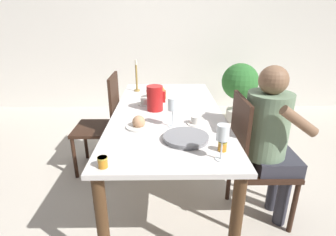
# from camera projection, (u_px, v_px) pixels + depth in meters

# --- Properties ---
(ground_plane) EXTENTS (20.00, 20.00, 0.00)m
(ground_plane) POSITION_uv_depth(u_px,v_px,m) (168.00, 187.00, 2.41)
(ground_plane) COLOR beige
(wall_back) EXTENTS (10.00, 0.06, 2.60)m
(wall_back) POSITION_uv_depth(u_px,v_px,m) (166.00, 27.00, 4.06)
(wall_back) COLOR silver
(wall_back) RESTS_ON ground_plane
(dining_table) EXTENTS (0.87, 1.82, 0.74)m
(dining_table) POSITION_uv_depth(u_px,v_px,m) (168.00, 123.00, 2.17)
(dining_table) COLOR silver
(dining_table) RESTS_ON ground_plane
(chair_person_side) EXTENTS (0.42, 0.42, 0.97)m
(chair_person_side) POSITION_uv_depth(u_px,v_px,m) (253.00, 158.00, 1.90)
(chair_person_side) COLOR #331E14
(chair_person_side) RESTS_ON ground_plane
(chair_opposite) EXTENTS (0.42, 0.42, 0.97)m
(chair_opposite) POSITION_uv_depth(u_px,v_px,m) (104.00, 122.00, 2.55)
(chair_opposite) COLOR #331E14
(chair_opposite) RESTS_ON ground_plane
(person_seated) EXTENTS (0.39, 0.41, 1.18)m
(person_seated) POSITION_uv_depth(u_px,v_px,m) (270.00, 135.00, 1.82)
(person_seated) COLOR #33333D
(person_seated) RESTS_ON ground_plane
(red_pitcher) EXTENTS (0.16, 0.13, 0.20)m
(red_pitcher) POSITION_uv_depth(u_px,v_px,m) (155.00, 98.00, 2.13)
(red_pitcher) COLOR red
(red_pitcher) RESTS_ON dining_table
(wine_glass_water) EXTENTS (0.07, 0.07, 0.21)m
(wine_glass_water) POSITION_uv_depth(u_px,v_px,m) (173.00, 106.00, 1.79)
(wine_glass_water) COLOR white
(wine_glass_water) RESTS_ON dining_table
(wine_glass_juice) EXTENTS (0.07, 0.07, 0.20)m
(wine_glass_juice) POSITION_uv_depth(u_px,v_px,m) (223.00, 135.00, 1.37)
(wine_glass_juice) COLOR white
(wine_glass_juice) RESTS_ON dining_table
(teacup_near_person) EXTENTS (0.13, 0.13, 0.06)m
(teacup_near_person) POSITION_uv_depth(u_px,v_px,m) (196.00, 121.00, 1.88)
(teacup_near_person) COLOR silver
(teacup_near_person) RESTS_ON dining_table
(teacup_across) EXTENTS (0.13, 0.13, 0.06)m
(teacup_across) POSITION_uv_depth(u_px,v_px,m) (145.00, 102.00, 2.29)
(teacup_across) COLOR silver
(teacup_across) RESTS_ON dining_table
(serving_tray) EXTENTS (0.29, 0.29, 0.03)m
(serving_tray) POSITION_uv_depth(u_px,v_px,m) (186.00, 138.00, 1.64)
(serving_tray) COLOR gray
(serving_tray) RESTS_ON dining_table
(bread_plate) EXTENTS (0.18, 0.18, 0.09)m
(bread_plate) POSITION_uv_depth(u_px,v_px,m) (139.00, 123.00, 1.82)
(bread_plate) COLOR silver
(bread_plate) RESTS_ON dining_table
(jam_jar_amber) EXTENTS (0.05, 0.05, 0.06)m
(jam_jar_amber) POSITION_uv_depth(u_px,v_px,m) (222.00, 146.00, 1.51)
(jam_jar_amber) COLOR #C67A1E
(jam_jar_amber) RESTS_ON dining_table
(jam_jar_red) EXTENTS (0.05, 0.05, 0.06)m
(jam_jar_red) POSITION_uv_depth(u_px,v_px,m) (103.00, 162.00, 1.34)
(jam_jar_red) COLOR #C67A1E
(jam_jar_red) RESTS_ON dining_table
(fruit_bowl) EXTENTS (0.18, 0.18, 0.12)m
(fruit_bowl) POSITION_uv_depth(u_px,v_px,m) (156.00, 93.00, 2.45)
(fruit_bowl) COLOR #9E6B3D
(fruit_bowl) RESTS_ON dining_table
(candlestick_tall) EXTENTS (0.06, 0.06, 0.32)m
(candlestick_tall) POSITION_uv_depth(u_px,v_px,m) (137.00, 79.00, 2.66)
(candlestick_tall) COLOR olive
(candlestick_tall) RESTS_ON dining_table
(potted_plant) EXTENTS (0.52, 0.52, 0.85)m
(potted_plant) POSITION_uv_depth(u_px,v_px,m) (240.00, 85.00, 3.74)
(potted_plant) COLOR beige
(potted_plant) RESTS_ON ground_plane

